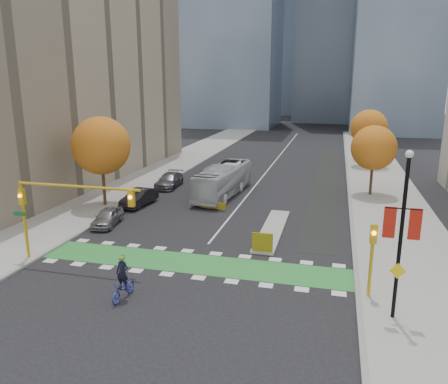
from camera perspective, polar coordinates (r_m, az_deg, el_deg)
The scene contains 22 objects.
ground at distance 26.81m, azimuth -5.15°, elevation -10.50°, with size 300.00×300.00×0.00m, color black.
sidewalk_west at distance 49.39m, azimuth -12.24°, elevation 0.89°, with size 7.00×120.00×0.15m, color gray.
sidewalk_east at distance 44.61m, azimuth 20.58°, elevation -1.13°, with size 7.00×120.00×0.15m, color gray.
curb_west at distance 47.95m, azimuth -8.49°, elevation 0.66°, with size 0.30×120.00×0.16m, color gray.
curb_east at distance 44.34m, azimuth 16.09°, elevation -0.86°, with size 0.30×120.00×0.16m, color gray.
bike_crossing at distance 28.10m, azimuth -4.12°, elevation -9.27°, with size 20.00×3.00×0.01m, color #2B8332.
centre_line at distance 64.42m, azimuth 6.77°, elevation 4.13°, with size 0.15×70.00×0.01m, color silver.
bike_lane_paint at distance 54.07m, azimuth 13.21°, elevation 1.91°, with size 2.50×50.00×0.01m, color black.
median_island at distance 34.05m, azimuth 6.34°, elevation -4.91°, with size 1.60×10.00×0.16m, color gray.
hazard_board at distance 29.34m, azimuth 5.03°, elevation -6.57°, with size 1.40×0.12×1.30m, color yellow.
building_west at distance 55.33m, azimuth -22.10°, elevation 14.58°, with size 16.00×44.00×25.00m, color gray.
tree_west at distance 40.76m, azimuth -15.75°, elevation 5.84°, with size 5.20×5.20×8.22m.
tree_east_near at distance 45.49m, azimuth 18.98°, elevation 5.46°, with size 4.40×4.40×7.08m.
tree_east_far at distance 61.33m, azimuth 18.41°, elevation 7.94°, with size 4.80×4.80×7.65m.
traffic_signal_west at distance 28.57m, azimuth -20.87°, elevation -1.23°, with size 8.53×0.56×5.20m.
traffic_signal_east at distance 24.03m, azimuth 18.79°, elevation -7.17°, with size 0.35×0.43×4.10m.
banner_lamppost at distance 21.66m, azimuth 22.18°, elevation -4.54°, with size 1.65×0.36×8.28m.
cyclist at distance 24.08m, azimuth -13.03°, elevation -11.68°, with size 0.88×2.16×2.45m.
bus at distance 43.89m, azimuth -0.12°, elevation 1.56°, with size 2.63×11.23×3.13m, color #B1B6B9.
parked_car_a at distance 36.15m, azimuth -14.98°, elevation -3.16°, with size 1.62×4.03×1.37m, color gray.
parked_car_b at distance 41.13m, azimuth -11.03°, elevation -0.72°, with size 1.63×4.67×1.54m, color black.
parked_car_c at distance 47.91m, azimuth -7.17°, elevation 1.53°, with size 2.11×5.18×1.50m, color #535459.
Camera 1 is at (8.32, -22.90, 11.19)m, focal length 35.00 mm.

